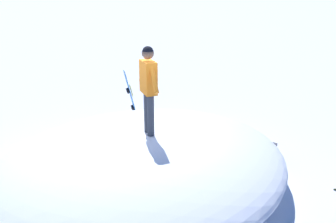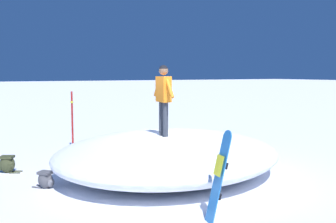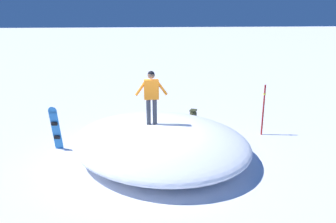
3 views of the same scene
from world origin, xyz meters
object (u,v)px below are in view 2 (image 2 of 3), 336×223
Objects in this scene: snowboard_primary_upright at (219,175)px; trail_marker_pole at (72,119)px; backpack_near at (46,179)px; backpack_far at (7,164)px; snowboarder_standing at (164,93)px.

trail_marker_pole is (-7.45, -0.53, 0.20)m from snowboard_primary_upright.
trail_marker_pole is (-4.03, 1.68, 0.82)m from backpack_near.
backpack_near is (-3.43, -2.22, -0.62)m from snowboard_primary_upright.
backpack_far is at bearing -162.08° from backpack_near.
snowboarder_standing is 2.85× the size of backpack_far.
backpack_near is at bearing -22.66° from trail_marker_pole.
snowboarder_standing is 3.43m from snowboard_primary_upright.
snowboard_primary_upright is 2.59× the size of backpack_far.
backpack_far is 3.25m from trail_marker_pole.
snowboarder_standing is 4.42m from backpack_far.
trail_marker_pole is at bearing 157.34° from backpack_near.
backpack_near is at bearing 17.92° from backpack_far.
snowboarder_standing is 0.90× the size of trail_marker_pole.
backpack_far is 0.31× the size of trail_marker_pole.
snowboard_primary_upright is at bearing 4.09° from trail_marker_pole.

